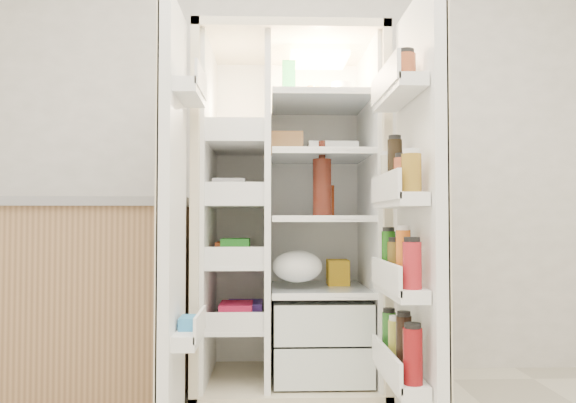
{
  "coord_description": "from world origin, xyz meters",
  "views": [
    {
      "loc": [
        -0.12,
        -1.2,
        0.88
      ],
      "look_at": [
        -0.03,
        1.25,
        0.96
      ],
      "focal_mm": 34.0,
      "sensor_mm": 36.0,
      "label": 1
    }
  ],
  "objects": [
    {
      "name": "kitchen_counter",
      "position": [
        -1.19,
        1.69,
        0.49
      ],
      "size": [
        1.36,
        0.72,
        0.98
      ],
      "color": "#A17950",
      "rests_on": "floor"
    },
    {
      "name": "fridge_door",
      "position": [
        0.47,
        0.96,
        0.87
      ],
      "size": [
        0.17,
        0.58,
        1.72
      ],
      "color": "white",
      "rests_on": "floor"
    },
    {
      "name": "refrigerator",
      "position": [
        -0.0,
        1.65,
        0.74
      ],
      "size": [
        0.92,
        0.7,
        1.8
      ],
      "color": "beige",
      "rests_on": "floor"
    },
    {
      "name": "wall_back",
      "position": [
        0.0,
        2.0,
        1.35
      ],
      "size": [
        4.0,
        0.02,
        2.7
      ],
      "primitive_type": "cube",
      "color": "white",
      "rests_on": "floor"
    },
    {
      "name": "freezer_door",
      "position": [
        -0.51,
        1.05,
        0.89
      ],
      "size": [
        0.15,
        0.4,
        1.72
      ],
      "color": "white",
      "rests_on": "floor"
    }
  ]
}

